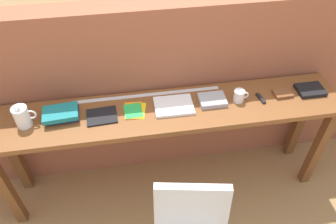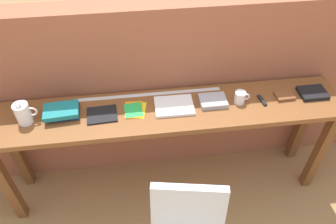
% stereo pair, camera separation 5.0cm
% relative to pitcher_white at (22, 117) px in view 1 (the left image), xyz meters
% --- Properties ---
extents(ground_plane, '(40.00, 40.00, 0.00)m').
position_rel_pitcher_white_xyz_m(ground_plane, '(0.94, -0.30, -0.96)').
color(ground_plane, '#9E7547').
extents(brick_wall_back, '(6.00, 0.20, 1.50)m').
position_rel_pitcher_white_xyz_m(brick_wall_back, '(0.94, 0.34, -0.21)').
color(brick_wall_back, '#935138').
rests_on(brick_wall_back, ground).
extents(sideboard, '(2.50, 0.44, 0.88)m').
position_rel_pitcher_white_xyz_m(sideboard, '(0.94, 0.00, -0.22)').
color(sideboard, brown).
rests_on(sideboard, ground).
extents(pitcher_white, '(0.14, 0.10, 0.18)m').
position_rel_pitcher_white_xyz_m(pitcher_white, '(0.00, 0.00, 0.00)').
color(pitcher_white, white).
rests_on(pitcher_white, sideboard).
extents(book_stack_leftmost, '(0.24, 0.18, 0.07)m').
position_rel_pitcher_white_xyz_m(book_stack_leftmost, '(0.24, 0.03, -0.04)').
color(book_stack_leftmost, navy).
rests_on(book_stack_leftmost, sideboard).
extents(magazine_cycling, '(0.21, 0.18, 0.01)m').
position_rel_pitcher_white_xyz_m(magazine_cycling, '(0.50, -0.00, -0.07)').
color(magazine_cycling, black).
rests_on(magazine_cycling, sideboard).
extents(pamphlet_pile_colourful, '(0.16, 0.19, 0.01)m').
position_rel_pitcher_white_xyz_m(pamphlet_pile_colourful, '(0.72, 0.02, -0.07)').
color(pamphlet_pile_colourful, yellow).
rests_on(pamphlet_pile_colourful, sideboard).
extents(book_open_centre, '(0.27, 0.21, 0.02)m').
position_rel_pitcher_white_xyz_m(book_open_centre, '(0.99, 0.02, -0.07)').
color(book_open_centre, white).
rests_on(book_open_centre, sideboard).
extents(book_grey_hardcover, '(0.19, 0.15, 0.03)m').
position_rel_pitcher_white_xyz_m(book_grey_hardcover, '(1.27, 0.03, -0.06)').
color(book_grey_hardcover, '#9E9EA3').
rests_on(book_grey_hardcover, sideboard).
extents(mug, '(0.11, 0.08, 0.09)m').
position_rel_pitcher_white_xyz_m(mug, '(1.46, 0.01, -0.03)').
color(mug, white).
rests_on(mug, sideboard).
extents(multitool_folded, '(0.04, 0.11, 0.02)m').
position_rel_pitcher_white_xyz_m(multitool_folded, '(1.62, -0.00, -0.07)').
color(multitool_folded, black).
rests_on(multitool_folded, sideboard).
extents(leather_journal_brown, '(0.13, 0.11, 0.02)m').
position_rel_pitcher_white_xyz_m(leather_journal_brown, '(1.80, 0.02, -0.07)').
color(leather_journal_brown, brown).
rests_on(leather_journal_brown, sideboard).
extents(book_repair_rightmost, '(0.19, 0.15, 0.03)m').
position_rel_pitcher_white_xyz_m(book_repair_rightmost, '(2.01, 0.02, -0.06)').
color(book_repair_rightmost, black).
rests_on(book_repair_rightmost, sideboard).
extents(ruler_metal_back_edge, '(1.05, 0.03, 0.00)m').
position_rel_pitcher_white_xyz_m(ruler_metal_back_edge, '(0.83, 0.17, -0.08)').
color(ruler_metal_back_edge, silver).
rests_on(ruler_metal_back_edge, sideboard).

